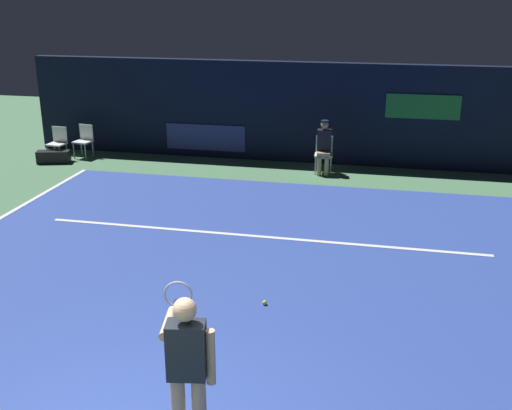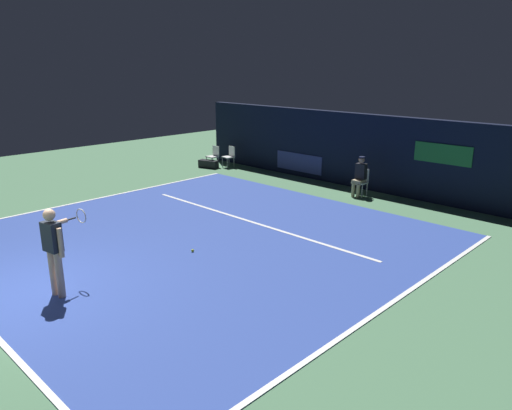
% 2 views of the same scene
% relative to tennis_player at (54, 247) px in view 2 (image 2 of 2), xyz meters
% --- Properties ---
extents(ground_plane, '(30.66, 30.66, 0.00)m').
position_rel_tennis_player_xyz_m(ground_plane, '(-0.54, 3.82, -0.99)').
color(ground_plane, '#4C7A56').
extents(court_surface, '(10.59, 10.51, 0.01)m').
position_rel_tennis_player_xyz_m(court_surface, '(-0.54, 3.82, -0.98)').
color(court_surface, '#2D479E').
rests_on(court_surface, ground).
extents(line_sideline_left, '(0.10, 10.51, 0.01)m').
position_rel_tennis_player_xyz_m(line_sideline_left, '(4.70, 3.82, -0.97)').
color(line_sideline_left, white).
rests_on(line_sideline_left, court_surface).
extents(line_sideline_right, '(0.10, 10.51, 0.01)m').
position_rel_tennis_player_xyz_m(line_sideline_right, '(-5.78, 3.82, -0.97)').
color(line_sideline_right, white).
rests_on(line_sideline_right, court_surface).
extents(line_service, '(8.26, 0.10, 0.01)m').
position_rel_tennis_player_xyz_m(line_service, '(-0.54, 5.66, -0.97)').
color(line_service, white).
rests_on(line_service, court_surface).
extents(back_wall, '(14.97, 0.33, 2.60)m').
position_rel_tennis_player_xyz_m(back_wall, '(-0.54, 11.17, 0.31)').
color(back_wall, black).
rests_on(back_wall, ground).
extents(tennis_player, '(0.75, 0.93, 1.73)m').
position_rel_tennis_player_xyz_m(tennis_player, '(0.00, 0.00, 0.00)').
color(tennis_player, '#DBAD89').
rests_on(tennis_player, ground).
extents(line_judge_on_chair, '(0.47, 0.55, 1.32)m').
position_rel_tennis_player_xyz_m(line_judge_on_chair, '(0.14, 10.14, -0.30)').
color(line_judge_on_chair, white).
rests_on(line_judge_on_chair, ground).
extents(courtside_chair_near, '(0.46, 0.44, 0.88)m').
position_rel_tennis_player_xyz_m(courtside_chair_near, '(-6.94, 9.91, -0.49)').
color(courtside_chair_near, white).
rests_on(courtside_chair_near, ground).
extents(courtside_chair_far, '(0.50, 0.48, 0.88)m').
position_rel_tennis_player_xyz_m(courtside_chair_far, '(-6.38, 10.31, -0.49)').
color(courtside_chair_far, white).
rests_on(courtside_chair_far, ground).
extents(tennis_ball, '(0.07, 0.07, 0.07)m').
position_rel_tennis_player_xyz_m(tennis_ball, '(0.10, 3.13, -0.94)').
color(tennis_ball, '#CCE033').
rests_on(tennis_ball, court_surface).
extents(equipment_bag, '(0.90, 0.54, 0.32)m').
position_rel_tennis_player_xyz_m(equipment_bag, '(-6.93, 9.60, -0.83)').
color(equipment_bag, black).
rests_on(equipment_bag, ground).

